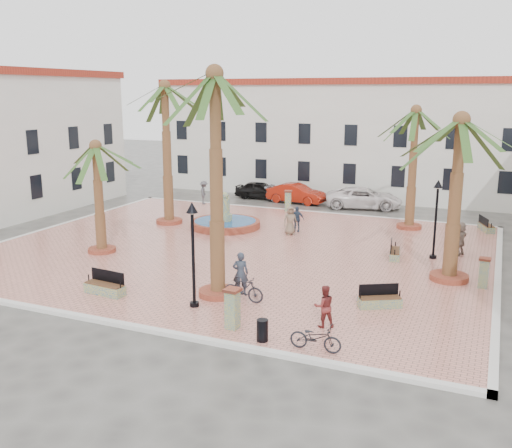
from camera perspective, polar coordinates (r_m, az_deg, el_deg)
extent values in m
plane|color=#56544F|center=(31.01, -1.70, -2.72)|extent=(120.00, 120.00, 0.00)
cube|color=tan|center=(30.99, -1.70, -2.58)|extent=(26.00, 22.00, 0.15)
cube|color=silver|center=(40.95, 4.79, 1.25)|extent=(26.30, 0.30, 0.16)
cube|color=silver|center=(22.05, -13.99, -9.59)|extent=(26.30, 0.30, 0.16)
cube|color=silver|center=(28.31, 23.02, -5.17)|extent=(0.30, 22.30, 0.16)
cube|color=silver|center=(38.17, -19.70, -0.35)|extent=(0.30, 22.30, 0.16)
cube|color=silver|center=(48.87, 8.29, 8.31)|extent=(30.00, 7.00, 9.00)
cube|color=maroon|center=(48.72, 8.47, 13.89)|extent=(30.40, 7.40, 0.50)
cube|color=black|center=(50.98, -7.33, 5.93)|extent=(1.00, 0.12, 1.60)
cube|color=black|center=(49.20, -3.54, 5.76)|extent=(1.00, 0.12, 1.60)
cube|color=black|center=(47.64, 0.52, 5.55)|extent=(1.00, 0.12, 1.60)
cube|color=black|center=(46.34, 4.81, 5.29)|extent=(1.00, 0.12, 1.60)
cube|color=black|center=(45.30, 9.33, 4.98)|extent=(1.00, 0.12, 1.60)
cube|color=black|center=(44.56, 14.03, 4.64)|extent=(1.00, 0.12, 1.60)
cube|color=black|center=(44.13, 18.84, 4.25)|extent=(1.00, 0.12, 1.60)
cube|color=black|center=(44.02, 23.71, 3.82)|extent=(1.00, 0.12, 1.60)
cube|color=black|center=(50.71, -7.42, 9.30)|extent=(1.00, 0.12, 1.60)
cube|color=black|center=(48.91, -3.59, 9.25)|extent=(1.00, 0.12, 1.60)
cube|color=black|center=(47.34, 0.52, 9.15)|extent=(1.00, 0.12, 1.60)
cube|color=black|center=(46.03, 4.89, 8.99)|extent=(1.00, 0.12, 1.60)
cube|color=black|center=(44.99, 9.47, 8.77)|extent=(1.00, 0.12, 1.60)
cube|color=black|center=(44.25, 14.24, 8.48)|extent=(1.00, 0.12, 1.60)
cube|color=black|center=(43.81, 19.13, 8.12)|extent=(1.00, 0.12, 1.60)
cube|color=black|center=(43.69, 24.07, 7.70)|extent=(1.00, 0.12, 1.60)
cube|color=black|center=(41.26, -21.14, 3.50)|extent=(0.12, 1.00, 1.60)
cube|color=black|center=(44.17, -17.54, 4.34)|extent=(0.12, 1.00, 1.60)
cube|color=black|center=(47.24, -14.40, 5.07)|extent=(0.12, 1.00, 1.60)
cube|color=black|center=(40.91, -21.48, 7.64)|extent=(0.12, 1.00, 1.60)
cube|color=black|center=(43.85, -17.81, 8.22)|extent=(0.12, 1.00, 1.60)
cube|color=black|center=(46.93, -14.60, 8.70)|extent=(0.12, 1.00, 1.60)
cylinder|color=#A1442E|center=(35.78, -3.09, 0.00)|extent=(4.37, 4.37, 0.42)
cylinder|color=#194C8C|center=(35.74, -3.09, 0.30)|extent=(3.85, 3.85, 0.06)
cylinder|color=gray|center=(35.73, -3.09, 0.33)|extent=(0.94, 0.94, 0.83)
cylinder|color=gray|center=(35.56, -3.11, 1.64)|extent=(0.62, 0.62, 1.25)
sphere|color=gray|center=(35.41, -3.13, 2.87)|extent=(0.46, 0.46, 0.46)
cylinder|color=#A1442E|center=(37.32, -8.66, 0.29)|extent=(1.67, 1.67, 0.25)
cylinder|color=brown|center=(36.62, -8.89, 6.91)|extent=(0.54, 0.54, 8.41)
sphere|color=brown|center=(36.42, -9.13, 13.50)|extent=(0.73, 0.73, 0.73)
cylinder|color=#A1442E|center=(31.38, -15.14, -2.50)|extent=(1.46, 1.46, 0.22)
cylinder|color=brown|center=(30.77, -15.45, 2.55)|extent=(0.47, 0.47, 5.39)
sphere|color=brown|center=(30.41, -15.76, 7.55)|extent=(0.64, 0.64, 0.64)
cylinder|color=#A1442E|center=(24.00, -3.82, -6.84)|extent=(1.62, 1.62, 0.24)
cylinder|color=brown|center=(22.87, -3.99, 3.80)|extent=(0.53, 0.53, 8.74)
sphere|color=brown|center=(22.59, -4.17, 14.81)|extent=(0.71, 0.71, 0.71)
cylinder|color=#A1442E|center=(27.27, 18.74, -5.04)|extent=(1.71, 1.71, 0.26)
cylinder|color=brown|center=(26.43, 19.30, 2.33)|extent=(0.56, 0.56, 6.88)
sphere|color=brown|center=(26.05, 19.87, 9.78)|extent=(0.75, 0.75, 0.75)
cylinder|color=#A1442E|center=(36.78, 15.05, -0.22)|extent=(1.53, 1.53, 0.23)
cylinder|color=brown|center=(36.15, 15.39, 5.36)|extent=(0.50, 0.50, 7.00)
sphere|color=brown|center=(35.88, 15.73, 10.91)|extent=(0.67, 0.67, 0.67)
cube|color=gray|center=(24.87, -14.89, -6.34)|extent=(1.91, 0.74, 0.41)
cube|color=#56351E|center=(24.79, -14.93, -5.82)|extent=(1.80, 0.68, 0.06)
cube|color=black|center=(24.86, -14.60, -5.07)|extent=(1.75, 0.22, 0.52)
cylinder|color=black|center=(25.35, -16.39, -5.20)|extent=(0.05, 0.05, 0.31)
cylinder|color=black|center=(24.18, -13.42, -5.90)|extent=(0.05, 0.05, 0.31)
cube|color=gray|center=(23.17, 12.27, -7.69)|extent=(1.73, 1.28, 0.38)
cube|color=#56351E|center=(23.09, 12.29, -7.19)|extent=(1.63, 1.19, 0.06)
cube|color=black|center=(23.19, 12.16, -6.42)|extent=(1.42, 0.82, 0.47)
cylinder|color=black|center=(22.82, 10.38, -7.04)|extent=(0.05, 0.05, 0.28)
cylinder|color=black|center=(23.31, 14.19, -6.80)|extent=(0.05, 0.05, 0.28)
cube|color=gray|center=(30.02, 13.71, -2.97)|extent=(0.74, 1.70, 0.37)
cube|color=#56351E|center=(29.97, 13.73, -2.58)|extent=(0.68, 1.60, 0.05)
cube|color=black|center=(29.91, 13.37, -2.10)|extent=(0.27, 1.54, 0.46)
cylinder|color=black|center=(29.19, 13.71, -2.77)|extent=(0.05, 0.05, 0.27)
cylinder|color=black|center=(30.69, 13.78, -2.00)|extent=(0.05, 0.05, 0.27)
cube|color=gray|center=(37.54, 22.03, -0.36)|extent=(1.08, 1.75, 0.37)
cube|color=#56351E|center=(37.50, 22.06, -0.04)|extent=(1.00, 1.65, 0.06)
cube|color=black|center=(37.38, 21.80, 0.34)|extent=(0.61, 1.50, 0.47)
cylinder|color=black|center=(36.75, 22.48, -0.15)|extent=(0.05, 0.05, 0.28)
cylinder|color=black|center=(38.20, 21.68, 0.39)|extent=(0.05, 0.05, 0.28)
cylinder|color=black|center=(22.92, -6.18, -7.97)|extent=(0.37, 0.37, 0.17)
cylinder|color=black|center=(22.31, -6.30, -3.44)|extent=(0.12, 0.12, 3.74)
cone|color=black|center=(21.83, -6.43, 1.67)|extent=(0.46, 0.46, 0.42)
sphere|color=beige|center=(21.86, -6.42, 1.27)|extent=(0.25, 0.25, 0.25)
cylinder|color=black|center=(30.49, 17.28, -3.14)|extent=(0.36, 0.36, 0.16)
cylinder|color=black|center=(30.05, 17.51, 0.19)|extent=(0.12, 0.12, 3.60)
cone|color=black|center=(29.70, 17.77, 3.86)|extent=(0.44, 0.44, 0.40)
sphere|color=beige|center=(29.72, 17.75, 3.58)|extent=(0.24, 0.24, 0.24)
cube|color=gray|center=(20.57, -2.37, -8.58)|extent=(0.46, 0.46, 1.39)
cube|color=#A1442E|center=(20.31, -2.39, -6.61)|extent=(0.58, 0.58, 0.11)
cube|color=gray|center=(40.56, 3.23, 2.25)|extent=(0.52, 0.52, 1.38)
cube|color=#A1442E|center=(40.42, 3.25, 3.29)|extent=(0.64, 0.64, 0.11)
cube|color=gray|center=(26.57, 21.82, -4.65)|extent=(0.41, 0.41, 1.24)
cube|color=#A1442E|center=(26.39, 21.94, -3.27)|extent=(0.51, 0.51, 0.10)
cylinder|color=black|center=(19.68, 0.64, -10.59)|extent=(0.40, 0.40, 0.77)
imported|color=#2D3543|center=(23.86, -1.56, -4.94)|extent=(0.78, 0.66, 1.82)
imported|color=black|center=(19.07, 5.98, -11.23)|extent=(1.75, 0.64, 0.91)
imported|color=maroon|center=(20.80, 6.83, -8.16)|extent=(0.96, 0.90, 1.57)
imported|color=black|center=(23.13, -1.27, -6.54)|extent=(1.73, 0.50, 1.04)
imported|color=#79634F|center=(33.83, 3.44, 0.36)|extent=(0.99, 0.95, 1.71)
imported|color=#304158|center=(34.61, 4.09, 0.51)|extent=(0.95, 0.51, 1.55)
imported|color=#4C4B50|center=(43.26, -5.22, 3.16)|extent=(1.06, 1.31, 1.76)
imported|color=#7C695D|center=(31.31, 19.74, -1.38)|extent=(1.14, 1.72, 1.78)
imported|color=black|center=(46.15, 0.45, 3.41)|extent=(4.16, 1.81, 1.39)
imported|color=#9A1C0D|center=(44.40, 4.06, 3.07)|extent=(4.70, 2.04, 1.50)
imported|color=#9898A0|center=(44.78, 3.64, 2.97)|extent=(4.26, 1.87, 1.22)
imported|color=white|center=(43.04, 10.74, 2.58)|extent=(5.99, 3.74, 1.54)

